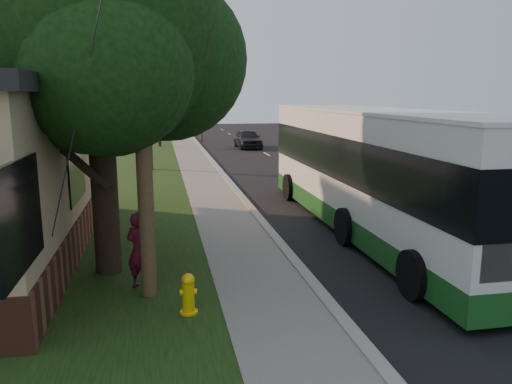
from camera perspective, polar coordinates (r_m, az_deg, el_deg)
ground at (r=9.75m, az=8.17°, el=-12.67°), size 120.00×120.00×0.00m
road at (r=20.08m, az=9.69°, el=-0.30°), size 8.00×80.00×0.01m
curb at (r=19.05m, az=-1.65°, el=-0.59°), size 0.25×80.00×0.12m
sidewalk at (r=18.92m, az=-4.64°, el=-0.77°), size 2.00×80.00×0.08m
grass_verge at (r=18.87m, az=-15.26°, el=-1.17°), size 5.00×80.00×0.07m
fire_hydrant at (r=9.11m, az=-7.74°, el=-11.45°), size 0.32×0.32×0.74m
utility_pole at (r=9.44m, az=-13.22°, el=15.20°), size 2.86×3.21×9.07m
leafy_tree at (r=11.19m, az=-17.67°, el=17.04°), size 6.30×6.00×7.80m
bare_tree_near at (r=26.47m, az=-12.09°, el=7.02°), size 1.38×1.21×4.31m
bare_tree_far at (r=38.46m, az=-11.04°, el=8.02°), size 1.38×1.21×4.03m
traffic_signal at (r=42.56m, az=-6.32°, el=9.99°), size 0.18×0.22×5.50m
transit_bus at (r=14.56m, az=13.84°, el=2.69°), size 2.99×12.95×3.50m
skateboarder at (r=10.26m, az=-13.22°, el=-6.53°), size 0.69×0.63×1.57m
distant_car at (r=37.27m, az=-0.95°, el=6.13°), size 1.73×4.15×1.41m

